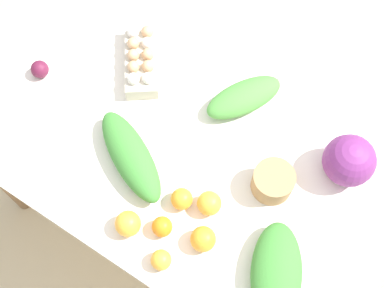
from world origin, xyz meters
name	(u,v)px	position (x,y,z in m)	size (l,w,h in m)	color
ground_plane	(192,208)	(0.00, 0.00, 0.00)	(8.00, 8.00, 0.00)	#C6B289
dining_table	(192,156)	(0.00, 0.00, 0.65)	(1.47, 0.93, 0.74)	silver
cabbage_purple	(349,161)	(0.47, 0.20, 0.82)	(0.17, 0.17, 0.17)	#7A2D75
egg_carton	(141,59)	(-0.33, 0.17, 0.78)	(0.26, 0.30, 0.09)	beige
paper_bag	(273,182)	(0.30, 0.02, 0.79)	(0.14, 0.14, 0.09)	#A87F51
greens_bunch_beet_tops	(131,156)	(-0.14, -0.16, 0.79)	(0.36, 0.12, 0.10)	#3D8433
greens_bunch_dandelion	(244,97)	(0.06, 0.24, 0.78)	(0.29, 0.12, 0.08)	#4C933D
greens_bunch_kale	(276,273)	(0.45, -0.23, 0.79)	(0.32, 0.16, 0.10)	#3D8433
beet_root	(40,69)	(-0.61, -0.06, 0.77)	(0.06, 0.06, 0.06)	#5B1933
orange_0	(162,227)	(0.08, -0.30, 0.77)	(0.07, 0.07, 0.07)	orange
orange_1	(209,203)	(0.16, -0.15, 0.78)	(0.08, 0.08, 0.08)	#F9A833
orange_2	(161,260)	(0.13, -0.38, 0.77)	(0.07, 0.07, 0.07)	#F9A833
orange_3	(203,239)	(0.21, -0.26, 0.78)	(0.08, 0.08, 0.08)	orange
orange_4	(182,199)	(0.08, -0.19, 0.77)	(0.07, 0.07, 0.07)	orange
orange_5	(128,224)	(-0.02, -0.35, 0.78)	(0.08, 0.08, 0.08)	#F9A833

